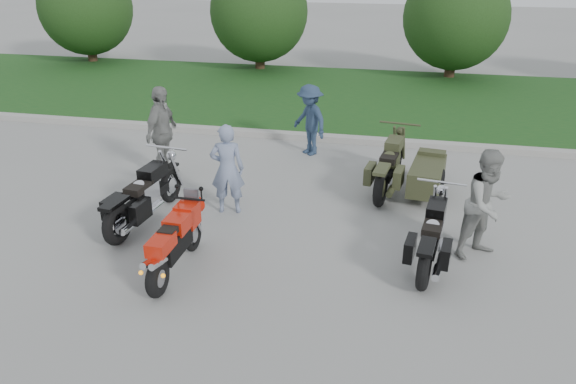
% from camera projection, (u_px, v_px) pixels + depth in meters
% --- Properties ---
extents(ground, '(80.00, 80.00, 0.00)m').
position_uv_depth(ground, '(231.00, 259.00, 8.89)').
color(ground, '#9D9C97').
rests_on(ground, ground).
extents(curb, '(60.00, 0.30, 0.15)m').
position_uv_depth(curb, '(301.00, 136.00, 14.22)').
color(curb, '#A4A19A').
rests_on(curb, ground).
extents(grass_strip, '(60.00, 8.00, 0.14)m').
position_uv_depth(grass_strip, '(325.00, 96.00, 17.92)').
color(grass_strip, '#29541C').
rests_on(grass_strip, ground).
extents(tree_far_left, '(3.60, 3.60, 4.00)m').
position_uv_depth(tree_far_left, '(86.00, 8.00, 21.92)').
color(tree_far_left, '#3F2B1C').
rests_on(tree_far_left, ground).
extents(tree_mid_left, '(3.60, 3.60, 4.00)m').
position_uv_depth(tree_mid_left, '(259.00, 12.00, 20.60)').
color(tree_mid_left, '#3F2B1C').
rests_on(tree_mid_left, ground).
extents(tree_mid_right, '(3.60, 3.60, 4.00)m').
position_uv_depth(tree_mid_right, '(456.00, 17.00, 19.29)').
color(tree_mid_right, '#3F2B1C').
rests_on(tree_mid_right, ground).
extents(sportbike_red, '(0.33, 1.89, 0.90)m').
position_uv_depth(sportbike_red, '(174.00, 242.00, 8.32)').
color(sportbike_red, black).
rests_on(sportbike_red, ground).
extents(cruiser_left, '(0.52, 2.44, 0.94)m').
position_uv_depth(cruiser_left, '(143.00, 199.00, 9.81)').
color(cruiser_left, black).
rests_on(cruiser_left, ground).
extents(cruiser_right, '(0.51, 2.27, 0.87)m').
position_uv_depth(cruiser_right, '(432.00, 239.00, 8.57)').
color(cruiser_right, black).
rests_on(cruiser_right, ground).
extents(cruiser_sidecar, '(1.40, 2.46, 0.95)m').
position_uv_depth(cruiser_sidecar, '(411.00, 173.00, 11.01)').
color(cruiser_sidecar, black).
rests_on(cruiser_sidecar, ground).
extents(person_stripe, '(0.69, 0.52, 1.69)m').
position_uv_depth(person_stripe, '(227.00, 169.00, 10.11)').
color(person_stripe, '#7D8BAB').
rests_on(person_stripe, ground).
extents(person_grey, '(1.09, 1.07, 1.77)m').
position_uv_depth(person_grey, '(487.00, 204.00, 8.66)').
color(person_grey, gray).
rests_on(person_grey, ground).
extents(person_denim, '(1.19, 1.18, 1.65)m').
position_uv_depth(person_denim, '(310.00, 120.00, 12.94)').
color(person_denim, navy).
rests_on(person_denim, ground).
extents(person_back, '(0.57, 1.17, 1.94)m').
position_uv_depth(person_back, '(162.00, 133.00, 11.63)').
color(person_back, gray).
rests_on(person_back, ground).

